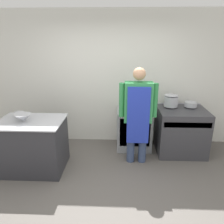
% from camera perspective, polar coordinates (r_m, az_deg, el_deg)
% --- Properties ---
extents(ground_plane, '(14.00, 14.00, 0.00)m').
position_cam_1_polar(ground_plane, '(3.33, -1.59, -21.58)').
color(ground_plane, '#5B5651').
extents(wall_back, '(8.00, 0.05, 2.70)m').
position_cam_1_polar(wall_back, '(4.53, -0.08, 8.47)').
color(wall_back, silver).
rests_on(wall_back, ground_plane).
extents(prep_counter, '(1.07, 0.80, 0.88)m').
position_cam_1_polar(prep_counter, '(3.97, -19.94, -8.10)').
color(prep_counter, '#2D2D33').
rests_on(prep_counter, ground_plane).
extents(stove, '(0.90, 0.80, 0.89)m').
position_cam_1_polar(stove, '(4.49, 17.48, -4.70)').
color(stove, '#38383D').
rests_on(stove, ground_plane).
extents(fridge_unit, '(0.68, 0.59, 0.81)m').
position_cam_1_polar(fridge_unit, '(4.47, 5.77, -4.41)').
color(fridge_unit, '#93999E').
rests_on(fridge_unit, ground_plane).
extents(person_cook, '(0.65, 0.24, 1.71)m').
position_cam_1_polar(person_cook, '(3.74, 6.79, 0.26)').
color(person_cook, '#38476B').
rests_on(person_cook, ground_plane).
extents(mixing_bowl, '(0.26, 0.26, 0.12)m').
position_cam_1_polar(mixing_bowl, '(3.79, -22.20, -1.42)').
color(mixing_bowl, '#B2B5BC').
rests_on(mixing_bowl, prep_counter).
extents(small_bowl, '(0.17, 0.17, 0.08)m').
position_cam_1_polar(small_bowl, '(4.04, -23.10, -0.61)').
color(small_bowl, '#B2B5BC').
rests_on(small_bowl, prep_counter).
extents(stock_pot, '(0.27, 0.27, 0.24)m').
position_cam_1_polar(stock_pot, '(4.38, 15.18, 2.98)').
color(stock_pot, '#B2B5BC').
rests_on(stock_pot, stove).
extents(sauce_pot, '(0.24, 0.24, 0.09)m').
position_cam_1_polar(sauce_pot, '(4.50, 19.87, 1.89)').
color(sauce_pot, '#B2B5BC').
rests_on(sauce_pot, stove).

